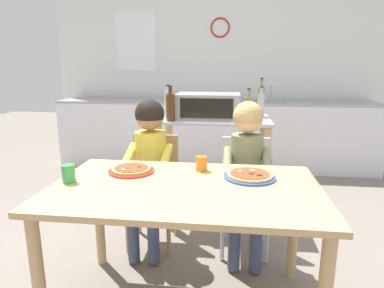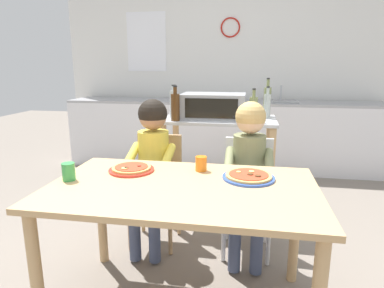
{
  "view_description": "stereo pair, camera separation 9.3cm",
  "coord_description": "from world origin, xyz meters",
  "px_view_note": "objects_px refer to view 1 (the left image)",
  "views": [
    {
      "loc": [
        0.24,
        -1.6,
        1.33
      ],
      "look_at": [
        0.0,
        0.3,
        0.88
      ],
      "focal_mm": 31.09,
      "sensor_mm": 36.0,
      "label": 1
    },
    {
      "loc": [
        0.33,
        -1.59,
        1.33
      ],
      "look_at": [
        0.0,
        0.3,
        0.88
      ],
      "focal_mm": 31.09,
      "sensor_mm": 36.0,
      "label": 2
    }
  ],
  "objects_px": {
    "bottle_squat_spirits": "(168,104)",
    "bottle_dark_olive_oil": "(248,108)",
    "child_in_yellow_shirt": "(149,156)",
    "pizza_plate_blue_rimmed": "(250,176)",
    "dining_chair_right": "(245,186)",
    "bottle_tall_green_wine": "(171,107)",
    "toaster_oven": "(208,106)",
    "bottle_brown_beer": "(261,105)",
    "child_in_olive_shirt": "(247,160)",
    "bottle_slim_sauce": "(168,104)",
    "drinking_cup_orange": "(201,163)",
    "bottle_clear_vinegar": "(261,101)",
    "dining_chair_left": "(154,181)",
    "dining_table": "(185,203)",
    "pizza_plate_red_rimmed": "(131,170)",
    "drinking_cup_green": "(69,174)",
    "kitchen_island_cart": "(213,151)"
  },
  "relations": [
    {
      "from": "kitchen_island_cart",
      "to": "bottle_brown_beer",
      "type": "bearing_deg",
      "value": 9.5
    },
    {
      "from": "child_in_yellow_shirt",
      "to": "pizza_plate_blue_rimmed",
      "type": "relative_size",
      "value": 3.8
    },
    {
      "from": "kitchen_island_cart",
      "to": "drinking_cup_orange",
      "type": "relative_size",
      "value": 11.19
    },
    {
      "from": "child_in_olive_shirt",
      "to": "drinking_cup_orange",
      "type": "bearing_deg",
      "value": -130.69
    },
    {
      "from": "drinking_cup_orange",
      "to": "bottle_dark_olive_oil",
      "type": "bearing_deg",
      "value": 70.73
    },
    {
      "from": "pizza_plate_blue_rimmed",
      "to": "toaster_oven",
      "type": "bearing_deg",
      "value": 106.17
    },
    {
      "from": "bottle_dark_olive_oil",
      "to": "bottle_tall_green_wine",
      "type": "distance_m",
      "value": 0.63
    },
    {
      "from": "bottle_squat_spirits",
      "to": "bottle_dark_olive_oil",
      "type": "height_order",
      "value": "bottle_squat_spirits"
    },
    {
      "from": "bottle_slim_sauce",
      "to": "pizza_plate_blue_rimmed",
      "type": "distance_m",
      "value": 1.27
    },
    {
      "from": "kitchen_island_cart",
      "to": "drinking_cup_green",
      "type": "xyz_separation_m",
      "value": [
        -0.69,
        -1.3,
        0.19
      ]
    },
    {
      "from": "dining_chair_right",
      "to": "pizza_plate_blue_rimmed",
      "type": "bearing_deg",
      "value": -89.99
    },
    {
      "from": "bottle_dark_olive_oil",
      "to": "pizza_plate_blue_rimmed",
      "type": "relative_size",
      "value": 0.94
    },
    {
      "from": "kitchen_island_cart",
      "to": "pizza_plate_red_rimmed",
      "type": "bearing_deg",
      "value": -110.94
    },
    {
      "from": "bottle_brown_beer",
      "to": "dining_chair_right",
      "type": "bearing_deg",
      "value": -102.31
    },
    {
      "from": "bottle_slim_sauce",
      "to": "dining_chair_right",
      "type": "distance_m",
      "value": 0.99
    },
    {
      "from": "bottle_clear_vinegar",
      "to": "dining_table",
      "type": "distance_m",
      "value": 1.56
    },
    {
      "from": "dining_table",
      "to": "dining_chair_right",
      "type": "xyz_separation_m",
      "value": [
        0.34,
        0.7,
        -0.15
      ]
    },
    {
      "from": "bottle_squat_spirits",
      "to": "bottle_slim_sauce",
      "type": "distance_m",
      "value": 0.15
    },
    {
      "from": "bottle_squat_spirits",
      "to": "bottle_slim_sauce",
      "type": "relative_size",
      "value": 0.97
    },
    {
      "from": "pizza_plate_blue_rimmed",
      "to": "pizza_plate_red_rimmed",
      "type": "bearing_deg",
      "value": 178.13
    },
    {
      "from": "bottle_slim_sauce",
      "to": "bottle_brown_beer",
      "type": "distance_m",
      "value": 0.81
    },
    {
      "from": "bottle_clear_vinegar",
      "to": "pizza_plate_blue_rimmed",
      "type": "relative_size",
      "value": 1.19
    },
    {
      "from": "bottle_squat_spirits",
      "to": "bottle_dark_olive_oil",
      "type": "distance_m",
      "value": 0.75
    },
    {
      "from": "toaster_oven",
      "to": "dining_chair_left",
      "type": "height_order",
      "value": "toaster_oven"
    },
    {
      "from": "kitchen_island_cart",
      "to": "drinking_cup_orange",
      "type": "bearing_deg",
      "value": -90.66
    },
    {
      "from": "child_in_olive_shirt",
      "to": "pizza_plate_red_rimmed",
      "type": "relative_size",
      "value": 4.09
    },
    {
      "from": "drinking_cup_green",
      "to": "bottle_dark_olive_oil",
      "type": "bearing_deg",
      "value": 49.41
    },
    {
      "from": "dining_chair_right",
      "to": "pizza_plate_blue_rimmed",
      "type": "distance_m",
      "value": 0.59
    },
    {
      "from": "bottle_brown_beer",
      "to": "drinking_cup_green",
      "type": "height_order",
      "value": "bottle_brown_beer"
    },
    {
      "from": "child_in_yellow_shirt",
      "to": "drinking_cup_green",
      "type": "relative_size",
      "value": 11.25
    },
    {
      "from": "bottle_clear_vinegar",
      "to": "bottle_tall_green_wine",
      "type": "distance_m",
      "value": 0.84
    },
    {
      "from": "bottle_squat_spirits",
      "to": "bottle_tall_green_wine",
      "type": "distance_m",
      "value": 0.31
    },
    {
      "from": "bottle_brown_beer",
      "to": "pizza_plate_red_rimmed",
      "type": "xyz_separation_m",
      "value": [
        -0.82,
        -1.15,
        -0.26
      ]
    },
    {
      "from": "kitchen_island_cart",
      "to": "drinking_cup_green",
      "type": "height_order",
      "value": "kitchen_island_cart"
    },
    {
      "from": "bottle_tall_green_wine",
      "to": "dining_chair_left",
      "type": "height_order",
      "value": "bottle_tall_green_wine"
    },
    {
      "from": "bottle_squat_spirits",
      "to": "bottle_clear_vinegar",
      "type": "xyz_separation_m",
      "value": [
        0.83,
        0.07,
        0.03
      ]
    },
    {
      "from": "bottle_clear_vinegar",
      "to": "bottle_tall_green_wine",
      "type": "height_order",
      "value": "bottle_clear_vinegar"
    },
    {
      "from": "bottle_squat_spirits",
      "to": "bottle_slim_sauce",
      "type": "height_order",
      "value": "bottle_slim_sauce"
    },
    {
      "from": "child_in_yellow_shirt",
      "to": "pizza_plate_red_rimmed",
      "type": "distance_m",
      "value": 0.41
    },
    {
      "from": "dining_table",
      "to": "pizza_plate_red_rimmed",
      "type": "height_order",
      "value": "pizza_plate_red_rimmed"
    },
    {
      "from": "dining_table",
      "to": "pizza_plate_blue_rimmed",
      "type": "height_order",
      "value": "pizza_plate_blue_rimmed"
    },
    {
      "from": "bottle_brown_beer",
      "to": "child_in_olive_shirt",
      "type": "distance_m",
      "value": 0.82
    },
    {
      "from": "toaster_oven",
      "to": "bottle_squat_spirits",
      "type": "bearing_deg",
      "value": 163.99
    },
    {
      "from": "child_in_olive_shirt",
      "to": "pizza_plate_blue_rimmed",
      "type": "xyz_separation_m",
      "value": [
        0.0,
        -0.42,
        0.03
      ]
    },
    {
      "from": "toaster_oven",
      "to": "drinking_cup_green",
      "type": "distance_m",
      "value": 1.45
    },
    {
      "from": "dining_chair_right",
      "to": "child_in_olive_shirt",
      "type": "distance_m",
      "value": 0.25
    },
    {
      "from": "bottle_brown_beer",
      "to": "child_in_yellow_shirt",
      "type": "relative_size",
      "value": 0.25
    },
    {
      "from": "bottle_dark_olive_oil",
      "to": "drinking_cup_green",
      "type": "bearing_deg",
      "value": -130.59
    },
    {
      "from": "pizza_plate_red_rimmed",
      "to": "bottle_tall_green_wine",
      "type": "bearing_deg",
      "value": 85.39
    },
    {
      "from": "toaster_oven",
      "to": "dining_chair_left",
      "type": "bearing_deg",
      "value": -123.6
    }
  ]
}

